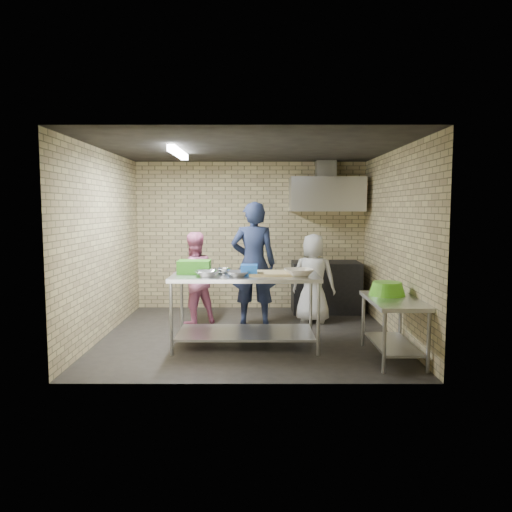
{
  "coord_description": "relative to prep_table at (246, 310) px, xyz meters",
  "views": [
    {
      "loc": [
        0.11,
        -7.06,
        1.87
      ],
      "look_at": [
        0.1,
        0.2,
        1.15
      ],
      "focal_mm": 34.45,
      "sensor_mm": 36.0,
      "label": 1
    }
  ],
  "objects": [
    {
      "name": "floor",
      "position": [
        0.04,
        0.55,
        -0.49
      ],
      "size": [
        4.2,
        4.2,
        0.0
      ],
      "primitive_type": "plane",
      "color": "black",
      "rests_on": "ground"
    },
    {
      "name": "ceiling",
      "position": [
        0.04,
        0.55,
        2.21
      ],
      "size": [
        4.2,
        4.2,
        0.0
      ],
      "primitive_type": "plane",
      "rotation": [
        3.14,
        0.0,
        0.0
      ],
      "color": "black",
      "rests_on": "ground"
    },
    {
      "name": "back_wall",
      "position": [
        0.04,
        2.55,
        0.86
      ],
      "size": [
        4.2,
        0.06,
        2.7
      ],
      "primitive_type": "cube",
      "color": "tan",
      "rests_on": "ground"
    },
    {
      "name": "front_wall",
      "position": [
        0.04,
        -1.45,
        0.86
      ],
      "size": [
        4.2,
        0.06,
        2.7
      ],
      "primitive_type": "cube",
      "color": "tan",
      "rests_on": "ground"
    },
    {
      "name": "left_wall",
      "position": [
        -2.06,
        0.55,
        0.86
      ],
      "size": [
        0.06,
        4.0,
        2.7
      ],
      "primitive_type": "cube",
      "color": "tan",
      "rests_on": "ground"
    },
    {
      "name": "right_wall",
      "position": [
        2.14,
        0.55,
        0.86
      ],
      "size": [
        0.06,
        4.0,
        2.7
      ],
      "primitive_type": "cube",
      "color": "tan",
      "rests_on": "ground"
    },
    {
      "name": "prep_table",
      "position": [
        0.0,
        0.0,
        0.0
      ],
      "size": [
        1.96,
        0.98,
        0.98
      ],
      "primitive_type": "cube",
      "color": "silver",
      "rests_on": "floor"
    },
    {
      "name": "side_counter",
      "position": [
        1.84,
        -0.55,
        -0.11
      ],
      "size": [
        0.6,
        1.2,
        0.75
      ],
      "primitive_type": "cube",
      "color": "silver",
      "rests_on": "floor"
    },
    {
      "name": "stove",
      "position": [
        1.39,
        2.2,
        -0.04
      ],
      "size": [
        1.2,
        0.7,
        0.9
      ],
      "primitive_type": "cube",
      "color": "black",
      "rests_on": "floor"
    },
    {
      "name": "range_hood",
      "position": [
        1.39,
        2.25,
        1.61
      ],
      "size": [
        1.3,
        0.6,
        0.6
      ],
      "primitive_type": "cube",
      "color": "silver",
      "rests_on": "back_wall"
    },
    {
      "name": "hood_duct",
      "position": [
        1.39,
        2.4,
        2.06
      ],
      "size": [
        0.35,
        0.3,
        0.3
      ],
      "primitive_type": "cube",
      "color": "#A5A8AD",
      "rests_on": "back_wall"
    },
    {
      "name": "wall_shelf",
      "position": [
        1.69,
        2.44,
        1.43
      ],
      "size": [
        0.8,
        0.2,
        0.04
      ],
      "primitive_type": "cube",
      "color": "#3F2B19",
      "rests_on": "back_wall"
    },
    {
      "name": "fluorescent_fixture",
      "position": [
        -0.96,
        0.55,
        2.15
      ],
      "size": [
        0.1,
        1.25,
        0.08
      ],
      "primitive_type": "cube",
      "color": "white",
      "rests_on": "ceiling"
    },
    {
      "name": "green_crate",
      "position": [
        -0.7,
        0.12,
        0.58
      ],
      "size": [
        0.43,
        0.33,
        0.17
      ],
      "primitive_type": "cube",
      "color": "green",
      "rests_on": "prep_table"
    },
    {
      "name": "blue_tub",
      "position": [
        0.05,
        -0.1,
        0.56
      ],
      "size": [
        0.22,
        0.22,
        0.14
      ],
      "primitive_type": "cube",
      "color": "blue",
      "rests_on": "prep_table"
    },
    {
      "name": "cutting_board",
      "position": [
        0.35,
        -0.02,
        0.51
      ],
      "size": [
        0.6,
        0.46,
        0.03
      ],
      "primitive_type": "cube",
      "color": "tan",
      "rests_on": "prep_table"
    },
    {
      "name": "mixing_bowl_a",
      "position": [
        -0.5,
        -0.2,
        0.53
      ],
      "size": [
        0.36,
        0.36,
        0.07
      ],
      "primitive_type": "imported",
      "rotation": [
        0.0,
        0.0,
        0.2
      ],
      "color": "silver",
      "rests_on": "prep_table"
    },
    {
      "name": "mixing_bowl_b",
      "position": [
        -0.3,
        0.05,
        0.53
      ],
      "size": [
        0.28,
        0.28,
        0.07
      ],
      "primitive_type": "imported",
      "rotation": [
        0.0,
        0.0,
        0.2
      ],
      "color": "#B0B4B8",
      "rests_on": "prep_table"
    },
    {
      "name": "mixing_bowl_c",
      "position": [
        -0.1,
        -0.22,
        0.52
      ],
      "size": [
        0.33,
        0.33,
        0.07
      ],
      "primitive_type": "imported",
      "rotation": [
        0.0,
        0.0,
        0.2
      ],
      "color": "#B0B2B8",
      "rests_on": "prep_table"
    },
    {
      "name": "ceramic_bowl",
      "position": [
        0.7,
        -0.15,
        0.54
      ],
      "size": [
        0.44,
        0.44,
        0.09
      ],
      "primitive_type": "imported",
      "rotation": [
        0.0,
        0.0,
        0.2
      ],
      "color": "beige",
      "rests_on": "prep_table"
    },
    {
      "name": "green_basin",
      "position": [
        1.82,
        -0.3,
        0.35
      ],
      "size": [
        0.46,
        0.46,
        0.17
      ],
      "primitive_type": null,
      "color": "#59C626",
      "rests_on": "side_counter"
    },
    {
      "name": "bottle_red",
      "position": [
        1.44,
        2.44,
        1.54
      ],
      "size": [
        0.07,
        0.07,
        0.18
      ],
      "primitive_type": "cylinder",
      "color": "#B22619",
      "rests_on": "wall_shelf"
    },
    {
      "name": "man_navy",
      "position": [
        0.1,
        1.27,
        0.49
      ],
      "size": [
        0.72,
        0.47,
        1.96
      ],
      "primitive_type": "imported",
      "rotation": [
        0.0,
        0.0,
        3.14
      ],
      "color": "#141734",
      "rests_on": "floor"
    },
    {
      "name": "woman_pink",
      "position": [
        -0.86,
        1.26,
        0.25
      ],
      "size": [
        0.91,
        0.86,
        1.48
      ],
      "primitive_type": "imported",
      "rotation": [
        0.0,
        0.0,
        3.7
      ],
      "color": "pink",
      "rests_on": "floor"
    },
    {
      "name": "woman_white",
      "position": [
        1.07,
        1.39,
        0.24
      ],
      "size": [
        0.8,
        0.63,
        1.45
      ],
      "primitive_type": "imported",
      "rotation": [
        0.0,
        0.0,
        2.87
      ],
      "color": "silver",
      "rests_on": "floor"
    }
  ]
}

